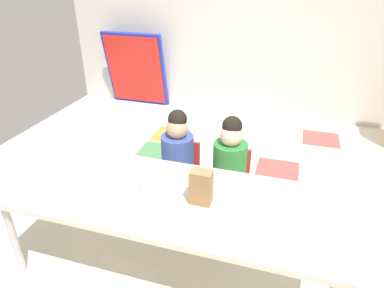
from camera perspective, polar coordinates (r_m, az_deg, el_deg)
name	(u,v)px	position (r m, az deg, el deg)	size (l,w,h in m)	color
ground_plane	(215,216)	(3.02, 3.85, -11.75)	(5.47, 4.83, 0.02)	silver
back_wall	(263,23)	(4.77, 11.64, 18.99)	(5.47, 0.10, 2.46)	beige
craft_table	(169,201)	(2.22, -3.84, -9.37)	(2.12, 0.80, 0.61)	beige
seated_child_near_camera	(178,153)	(2.77, -2.34, -1.53)	(0.32, 0.32, 0.92)	red
seated_child_middle_seat	(230,161)	(2.67, 6.30, -2.83)	(0.33, 0.33, 0.92)	red
folded_activity_table	(136,70)	(5.21, -9.30, 12.05)	(0.90, 0.29, 1.09)	#1E33BF
paper_bag_brown	(201,187)	(2.07, 1.51, -7.15)	(0.13, 0.09, 0.22)	#9E754C
paper_plate_near_edge	(137,192)	(2.23, -9.12, -7.92)	(0.18, 0.18, 0.01)	white
paper_plate_center_table	(154,175)	(2.38, -6.31, -5.18)	(0.18, 0.18, 0.01)	white
donut_powdered_on_plate	(137,190)	(2.22, -9.16, -7.49)	(0.12, 0.12, 0.03)	white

